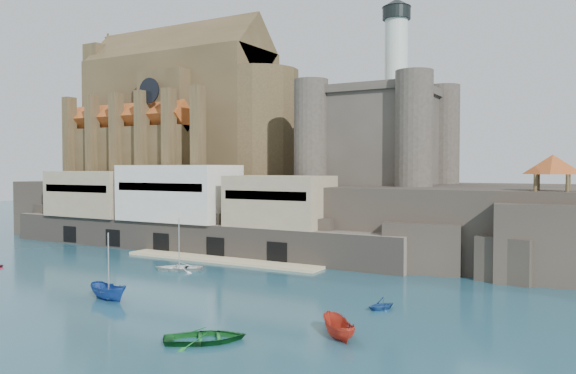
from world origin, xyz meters
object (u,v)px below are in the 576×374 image
Objects in this scene: pavilion at (553,167)px; castle_keep at (380,132)px; boat_2 at (109,299)px; church at (185,119)px.

castle_keep is at bearing 149.82° from pavilion.
boat_2 is at bearing -102.36° from castle_keep.
castle_keep reaches higher than pavilion.
boat_2 is (30.05, -47.11, -22.13)m from church.
church is 68.65m from pavilion.
pavilion is at bearing -37.90° from boat_2.
castle_keep is 30.50m from pavilion.
church reaches higher than pavilion.
castle_keep is at bearing -1.11° from church.
castle_keep is 4.58× the size of pavilion.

